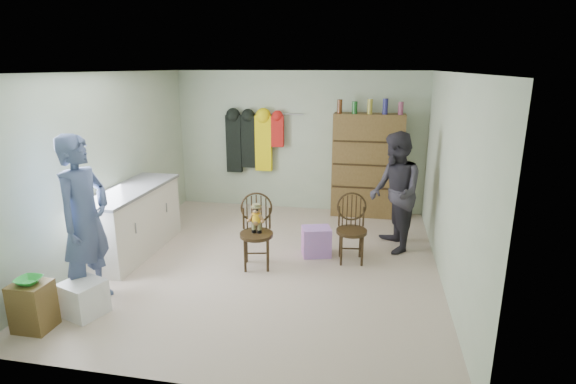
% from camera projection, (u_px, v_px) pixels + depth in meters
% --- Properties ---
extents(ground_plane, '(5.00, 5.00, 0.00)m').
position_uv_depth(ground_plane, '(267.00, 262.00, 6.10)').
color(ground_plane, beige).
rests_on(ground_plane, ground).
extents(room_walls, '(5.00, 5.00, 5.00)m').
position_uv_depth(room_walls, '(275.00, 141.00, 6.18)').
color(room_walls, '#B6C4A4').
rests_on(room_walls, ground).
extents(counter, '(0.64, 1.86, 0.94)m').
position_uv_depth(counter, '(132.00, 220.00, 6.33)').
color(counter, silver).
rests_on(counter, ground).
extents(stool, '(0.35, 0.30, 0.50)m').
position_uv_depth(stool, '(33.00, 306.00, 4.49)').
color(stool, brown).
rests_on(stool, ground).
extents(bowl, '(0.24, 0.24, 0.06)m').
position_uv_depth(bowl, '(29.00, 281.00, 4.42)').
color(bowl, green).
rests_on(bowl, stool).
extents(plastic_tub, '(0.49, 0.48, 0.37)m').
position_uv_depth(plastic_tub, '(84.00, 298.00, 4.78)').
color(plastic_tub, white).
rests_on(plastic_tub, ground).
extents(chair_front, '(0.52, 0.52, 0.98)m').
position_uv_depth(chair_front, '(256.00, 225.00, 5.86)').
color(chair_front, '#3C2A15').
rests_on(chair_front, ground).
extents(chair_far, '(0.46, 0.46, 0.93)m').
position_uv_depth(chair_far, '(352.00, 225.00, 6.05)').
color(chair_far, '#3C2A15').
rests_on(chair_far, ground).
extents(striped_bag, '(0.46, 0.40, 0.41)m').
position_uv_depth(striped_bag, '(316.00, 241.00, 6.28)').
color(striped_bag, '#E572C6').
rests_on(striped_bag, ground).
extents(person_left, '(0.50, 0.72, 1.90)m').
position_uv_depth(person_left, '(85.00, 221.00, 4.87)').
color(person_left, '#44537D').
rests_on(person_left, ground).
extents(person_right, '(0.83, 0.96, 1.71)m').
position_uv_depth(person_right, '(395.00, 193.00, 6.31)').
color(person_right, '#2D2B33').
rests_on(person_right, ground).
extents(dresser, '(1.20, 0.39, 2.06)m').
position_uv_depth(dresser, '(367.00, 165.00, 7.80)').
color(dresser, brown).
rests_on(dresser, ground).
extents(coat_rack, '(1.42, 0.12, 1.09)m').
position_uv_depth(coat_rack, '(253.00, 141.00, 8.16)').
color(coat_rack, '#99999E').
rests_on(coat_rack, ground).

